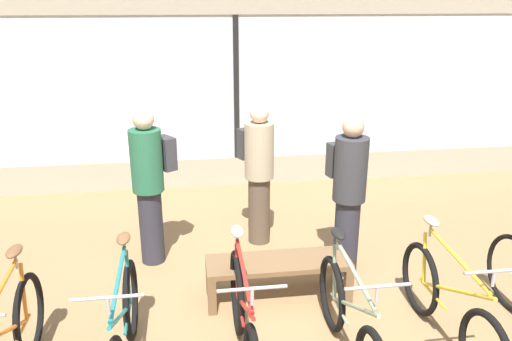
{
  "coord_description": "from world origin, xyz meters",
  "views": [
    {
      "loc": [
        -0.76,
        -3.45,
        2.81
      ],
      "look_at": [
        0.0,
        1.9,
        0.95
      ],
      "focal_mm": 35.0,
      "sensor_mm": 36.0,
      "label": 1
    }
  ],
  "objects_px": {
    "customer_by_window": "(150,182)",
    "bicycle_left": "(124,334)",
    "customer_near_rack": "(258,170)",
    "bicycle_center_left": "(244,326)",
    "display_bench": "(278,267)",
    "bicycle_center_right": "(350,324)",
    "bicycle_right": "(448,308)",
    "customer_mid_floor": "(348,191)"
  },
  "relations": [
    {
      "from": "customer_by_window",
      "to": "bicycle_left",
      "type": "bearing_deg",
      "value": -93.87
    },
    {
      "from": "customer_mid_floor",
      "to": "bicycle_center_left",
      "type": "bearing_deg",
      "value": -132.58
    },
    {
      "from": "bicycle_center_left",
      "to": "customer_by_window",
      "type": "relative_size",
      "value": 1.03
    },
    {
      "from": "bicycle_center_right",
      "to": "bicycle_right",
      "type": "height_order",
      "value": "bicycle_right"
    },
    {
      "from": "bicycle_right",
      "to": "customer_near_rack",
      "type": "distance_m",
      "value": 2.58
    },
    {
      "from": "customer_near_rack",
      "to": "customer_mid_floor",
      "type": "relative_size",
      "value": 0.98
    },
    {
      "from": "bicycle_center_left",
      "to": "bicycle_right",
      "type": "height_order",
      "value": "bicycle_center_left"
    },
    {
      "from": "bicycle_center_right",
      "to": "display_bench",
      "type": "height_order",
      "value": "bicycle_center_right"
    },
    {
      "from": "bicycle_center_left",
      "to": "bicycle_right",
      "type": "distance_m",
      "value": 1.72
    },
    {
      "from": "customer_near_rack",
      "to": "customer_mid_floor",
      "type": "bearing_deg",
      "value": -46.09
    },
    {
      "from": "bicycle_center_left",
      "to": "display_bench",
      "type": "height_order",
      "value": "bicycle_center_left"
    },
    {
      "from": "bicycle_center_left",
      "to": "customer_by_window",
      "type": "xyz_separation_m",
      "value": [
        -0.8,
        1.89,
        0.55
      ]
    },
    {
      "from": "bicycle_left",
      "to": "display_bench",
      "type": "relative_size",
      "value": 1.25
    },
    {
      "from": "bicycle_right",
      "to": "customer_by_window",
      "type": "relative_size",
      "value": 1.0
    },
    {
      "from": "display_bench",
      "to": "customer_near_rack",
      "type": "height_order",
      "value": "customer_near_rack"
    },
    {
      "from": "bicycle_right",
      "to": "customer_by_window",
      "type": "xyz_separation_m",
      "value": [
        -2.51,
        1.86,
        0.57
      ]
    },
    {
      "from": "bicycle_center_left",
      "to": "display_bench",
      "type": "relative_size",
      "value": 1.29
    },
    {
      "from": "bicycle_center_right",
      "to": "customer_by_window",
      "type": "distance_m",
      "value": 2.6
    },
    {
      "from": "customer_near_rack",
      "to": "bicycle_left",
      "type": "bearing_deg",
      "value": -122.21
    },
    {
      "from": "bicycle_center_right",
      "to": "customer_near_rack",
      "type": "distance_m",
      "value": 2.36
    },
    {
      "from": "bicycle_right",
      "to": "display_bench",
      "type": "bearing_deg",
      "value": 143.95
    },
    {
      "from": "customer_by_window",
      "to": "customer_mid_floor",
      "type": "height_order",
      "value": "customer_by_window"
    },
    {
      "from": "bicycle_center_right",
      "to": "bicycle_left",
      "type": "bearing_deg",
      "value": 176.3
    },
    {
      "from": "bicycle_center_right",
      "to": "display_bench",
      "type": "relative_size",
      "value": 1.21
    },
    {
      "from": "bicycle_right",
      "to": "customer_near_rack",
      "type": "relative_size",
      "value": 1.04
    },
    {
      "from": "bicycle_left",
      "to": "customer_near_rack",
      "type": "relative_size",
      "value": 1.03
    },
    {
      "from": "bicycle_center_left",
      "to": "bicycle_left",
      "type": "bearing_deg",
      "value": 176.5
    },
    {
      "from": "bicycle_left",
      "to": "display_bench",
      "type": "bearing_deg",
      "value": 33.21
    },
    {
      "from": "display_bench",
      "to": "customer_near_rack",
      "type": "relative_size",
      "value": 0.83
    },
    {
      "from": "customer_near_rack",
      "to": "customer_by_window",
      "type": "bearing_deg",
      "value": -165.32
    },
    {
      "from": "bicycle_center_left",
      "to": "bicycle_right",
      "type": "bearing_deg",
      "value": 1.01
    },
    {
      "from": "bicycle_center_right",
      "to": "customer_near_rack",
      "type": "relative_size",
      "value": 1.0
    },
    {
      "from": "customer_mid_floor",
      "to": "bicycle_right",
      "type": "bearing_deg",
      "value": -70.71
    },
    {
      "from": "customer_near_rack",
      "to": "customer_by_window",
      "type": "height_order",
      "value": "customer_by_window"
    },
    {
      "from": "bicycle_right",
      "to": "bicycle_left",
      "type": "bearing_deg",
      "value": 179.43
    },
    {
      "from": "bicycle_center_right",
      "to": "customer_by_window",
      "type": "bearing_deg",
      "value": 130.08
    },
    {
      "from": "bicycle_right",
      "to": "customer_mid_floor",
      "type": "height_order",
      "value": "customer_mid_floor"
    },
    {
      "from": "display_bench",
      "to": "customer_by_window",
      "type": "xyz_separation_m",
      "value": [
        -1.25,
        0.93,
        0.61
      ]
    },
    {
      "from": "bicycle_center_right",
      "to": "bicycle_center_left",
      "type": "bearing_deg",
      "value": 176.07
    },
    {
      "from": "bicycle_center_right",
      "to": "display_bench",
      "type": "xyz_separation_m",
      "value": [
        -0.39,
        1.01,
        -0.03
      ]
    },
    {
      "from": "bicycle_center_left",
      "to": "customer_near_rack",
      "type": "distance_m",
      "value": 2.31
    },
    {
      "from": "bicycle_center_right",
      "to": "bicycle_right",
      "type": "bearing_deg",
      "value": 5.7
    }
  ]
}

